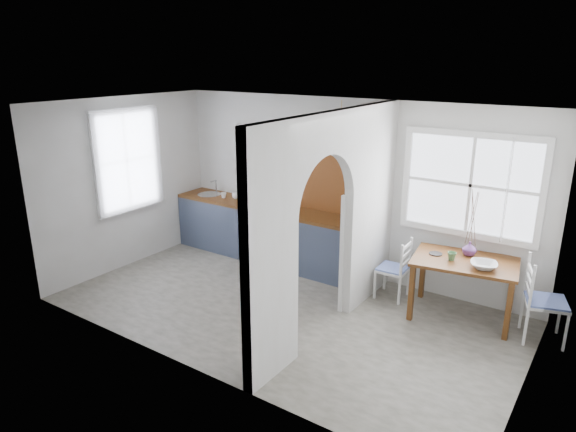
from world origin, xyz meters
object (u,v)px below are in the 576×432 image
Objects in this scene: chair_left at (393,268)px; chair_right at (546,301)px; dining_table at (462,289)px; vase at (469,249)px; kettle at (363,217)px.

chair_right reaches higher than chair_left.
dining_table is at bearing 85.95° from chair_left.
chair_right reaches higher than vase.
dining_table is 5.05× the size of kettle.
kettle is at bearing 69.12° from chair_right.
chair_left is at bearing 71.67° from chair_right.
dining_table is 0.51m from vase.
vase reaches higher than dining_table.
chair_right is 2.48m from kettle.
kettle is at bearing 164.83° from dining_table.
kettle is (-0.53, 0.12, 0.60)m from chair_left.
kettle is 1.47m from vase.
chair_right is 1.04m from vase.
vase is at bearing 17.33° from kettle.
kettle reaches higher than vase.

